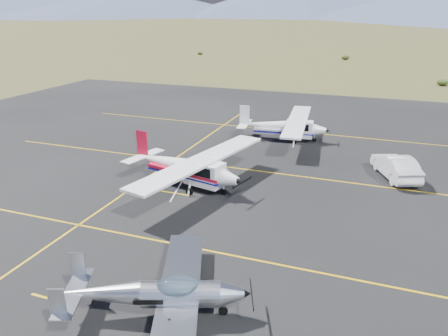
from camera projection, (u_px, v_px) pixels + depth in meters
The scene contains 6 objects.
ground at pixel (162, 268), 19.18m from camera, with size 1600.00×1600.00×0.00m, color #383D1C.
apron at pixel (219, 204), 25.33m from camera, with size 72.00×72.00×0.02m, color black.
aircraft_low_wing at pixel (159, 294), 15.86m from camera, with size 6.78×9.12×2.01m.
aircraft_cessna at pixel (186, 166), 27.48m from camera, with size 7.73×12.04×3.05m.
aircraft_plain at pixel (284, 126), 37.02m from camera, with size 6.74×11.17×2.82m.
sedan at pixel (396, 166), 29.01m from camera, with size 1.67×4.79×1.58m, color silver.
Camera 1 is at (8.28, -14.47, 10.79)m, focal length 35.00 mm.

